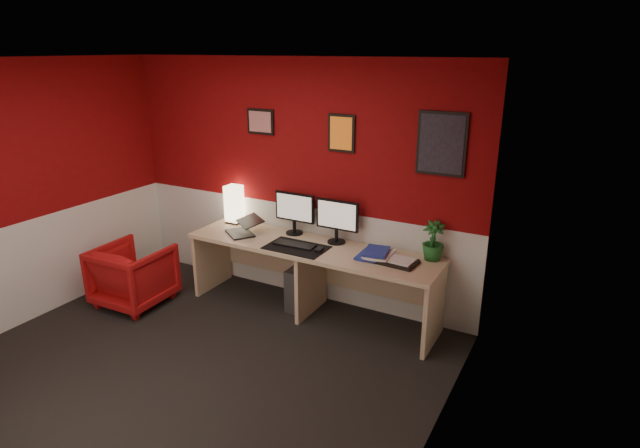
{
  "coord_description": "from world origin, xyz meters",
  "views": [
    {
      "loc": [
        2.74,
        -2.73,
        2.58
      ],
      "look_at": [
        0.6,
        1.21,
        1.05
      ],
      "focal_mm": 29.12,
      "sensor_mm": 36.0,
      "label": 1
    }
  ],
  "objects_px": {
    "monitor_right": "(337,215)",
    "laptop": "(240,224)",
    "monitor_left": "(294,207)",
    "armchair": "(134,275)",
    "desk": "(311,280)",
    "zen_tray": "(397,262)",
    "potted_plant": "(433,241)",
    "shoji_lamp": "(234,205)",
    "pc_tower": "(303,286)"
  },
  "relations": [
    {
      "from": "potted_plant",
      "to": "armchair",
      "type": "xyz_separation_m",
      "value": [
        -2.89,
        -0.93,
        -0.59
      ]
    },
    {
      "from": "desk",
      "to": "potted_plant",
      "type": "relative_size",
      "value": 7.12
    },
    {
      "from": "zen_tray",
      "to": "desk",
      "type": "bearing_deg",
      "value": 179.57
    },
    {
      "from": "laptop",
      "to": "zen_tray",
      "type": "relative_size",
      "value": 0.94
    },
    {
      "from": "pc_tower",
      "to": "zen_tray",
      "type": "bearing_deg",
      "value": -6.26
    },
    {
      "from": "desk",
      "to": "monitor_left",
      "type": "bearing_deg",
      "value": 145.29
    },
    {
      "from": "laptop",
      "to": "shoji_lamp",
      "type": "bearing_deg",
      "value": 169.77
    },
    {
      "from": "laptop",
      "to": "monitor_right",
      "type": "distance_m",
      "value": 1.04
    },
    {
      "from": "desk",
      "to": "zen_tray",
      "type": "height_order",
      "value": "zen_tray"
    },
    {
      "from": "laptop",
      "to": "monitor_right",
      "type": "bearing_deg",
      "value": 49.93
    },
    {
      "from": "desk",
      "to": "pc_tower",
      "type": "distance_m",
      "value": 0.22
    },
    {
      "from": "shoji_lamp",
      "to": "monitor_right",
      "type": "relative_size",
      "value": 0.69
    },
    {
      "from": "monitor_left",
      "to": "armchair",
      "type": "bearing_deg",
      "value": -146.66
    },
    {
      "from": "pc_tower",
      "to": "potted_plant",
      "type": "bearing_deg",
      "value": 5.2
    },
    {
      "from": "monitor_right",
      "to": "zen_tray",
      "type": "relative_size",
      "value": 1.66
    },
    {
      "from": "potted_plant",
      "to": "pc_tower",
      "type": "distance_m",
      "value": 1.47
    },
    {
      "from": "monitor_left",
      "to": "pc_tower",
      "type": "bearing_deg",
      "value": -37.55
    },
    {
      "from": "zen_tray",
      "to": "potted_plant",
      "type": "height_order",
      "value": "potted_plant"
    },
    {
      "from": "shoji_lamp",
      "to": "armchair",
      "type": "distance_m",
      "value": 1.28
    },
    {
      "from": "laptop",
      "to": "armchair",
      "type": "bearing_deg",
      "value": -110.02
    },
    {
      "from": "pc_tower",
      "to": "monitor_left",
      "type": "bearing_deg",
      "value": 141.29
    },
    {
      "from": "monitor_left",
      "to": "armchair",
      "type": "height_order",
      "value": "monitor_left"
    },
    {
      "from": "potted_plant",
      "to": "pc_tower",
      "type": "height_order",
      "value": "potted_plant"
    },
    {
      "from": "shoji_lamp",
      "to": "laptop",
      "type": "height_order",
      "value": "shoji_lamp"
    },
    {
      "from": "laptop",
      "to": "zen_tray",
      "type": "xyz_separation_m",
      "value": [
        1.71,
        0.06,
        -0.09
      ]
    },
    {
      "from": "laptop",
      "to": "potted_plant",
      "type": "height_order",
      "value": "potted_plant"
    },
    {
      "from": "desk",
      "to": "shoji_lamp",
      "type": "xyz_separation_m",
      "value": [
        -1.1,
        0.22,
        0.56
      ]
    },
    {
      "from": "monitor_left",
      "to": "desk",
      "type": "bearing_deg",
      "value": -34.71
    },
    {
      "from": "potted_plant",
      "to": "armchair",
      "type": "height_order",
      "value": "potted_plant"
    },
    {
      "from": "armchair",
      "to": "zen_tray",
      "type": "bearing_deg",
      "value": -167.17
    },
    {
      "from": "shoji_lamp",
      "to": "potted_plant",
      "type": "distance_m",
      "value": 2.24
    },
    {
      "from": "shoji_lamp",
      "to": "laptop",
      "type": "xyz_separation_m",
      "value": [
        0.28,
        -0.29,
        -0.09
      ]
    },
    {
      "from": "monitor_left",
      "to": "monitor_right",
      "type": "height_order",
      "value": "same"
    },
    {
      "from": "monitor_left",
      "to": "potted_plant",
      "type": "distance_m",
      "value": 1.48
    },
    {
      "from": "shoji_lamp",
      "to": "zen_tray",
      "type": "relative_size",
      "value": 1.14
    },
    {
      "from": "potted_plant",
      "to": "monitor_right",
      "type": "bearing_deg",
      "value": -178.19
    },
    {
      "from": "shoji_lamp",
      "to": "potted_plant",
      "type": "height_order",
      "value": "shoji_lamp"
    },
    {
      "from": "zen_tray",
      "to": "potted_plant",
      "type": "xyz_separation_m",
      "value": [
        0.25,
        0.24,
        0.17
      ]
    },
    {
      "from": "zen_tray",
      "to": "potted_plant",
      "type": "bearing_deg",
      "value": 43.4
    },
    {
      "from": "potted_plant",
      "to": "armchair",
      "type": "relative_size",
      "value": 0.52
    },
    {
      "from": "desk",
      "to": "laptop",
      "type": "bearing_deg",
      "value": -175.62
    },
    {
      "from": "shoji_lamp",
      "to": "monitor_right",
      "type": "distance_m",
      "value": 1.28
    },
    {
      "from": "shoji_lamp",
      "to": "pc_tower",
      "type": "distance_m",
      "value": 1.19
    },
    {
      "from": "monitor_left",
      "to": "monitor_right",
      "type": "xyz_separation_m",
      "value": [
        0.5,
        -0.03,
        0.0
      ]
    },
    {
      "from": "zen_tray",
      "to": "laptop",
      "type": "bearing_deg",
      "value": -178.13
    },
    {
      "from": "desk",
      "to": "monitor_right",
      "type": "relative_size",
      "value": 4.48
    },
    {
      "from": "monitor_right",
      "to": "laptop",
      "type": "bearing_deg",
      "value": -165.25
    },
    {
      "from": "desk",
      "to": "armchair",
      "type": "xyz_separation_m",
      "value": [
        -1.74,
        -0.7,
        -0.05
      ]
    },
    {
      "from": "laptop",
      "to": "zen_tray",
      "type": "height_order",
      "value": "laptop"
    },
    {
      "from": "laptop",
      "to": "potted_plant",
      "type": "relative_size",
      "value": 0.9
    }
  ]
}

